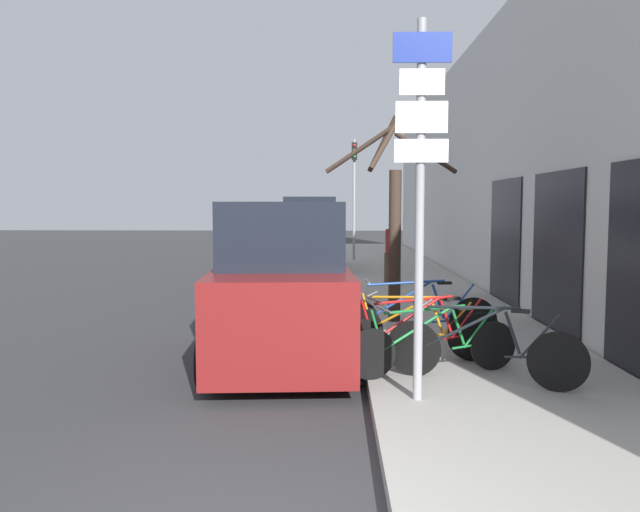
{
  "coord_description": "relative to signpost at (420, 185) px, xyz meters",
  "views": [
    {
      "loc": [
        0.61,
        -3.34,
        2.19
      ],
      "look_at": [
        0.39,
        5.94,
        1.44
      ],
      "focal_mm": 35.0,
      "sensor_mm": 36.0,
      "label": 1
    }
  ],
  "objects": [
    {
      "name": "parked_car_2",
      "position": [
        -1.67,
        13.68,
        -1.29
      ],
      "size": [
        2.07,
        4.23,
        2.46
      ],
      "rotation": [
        0.0,
        0.0,
        0.02
      ],
      "color": "#51565B",
      "rests_on": "ground"
    },
    {
      "name": "pedestrian_near",
      "position": [
        0.64,
        9.89,
        -1.31
      ],
      "size": [
        0.42,
        0.36,
        1.64
      ],
      "rotation": [
        0.0,
        0.0,
        0.23
      ],
      "color": "#4C3D2D",
      "rests_on": "sidewalk_curb"
    },
    {
      "name": "street_tree",
      "position": [
        0.16,
        4.54,
        -0.52
      ],
      "size": [
        2.44,
        1.16,
        3.6
      ],
      "color": "#3D2D23",
      "rests_on": "sidewalk_curb"
    },
    {
      "name": "ground_plane",
      "position": [
        -1.49,
        8.1,
        -2.4
      ],
      "size": [
        80.0,
        80.0,
        0.0
      ],
      "primitive_type": "plane",
      "color": "#333335"
    },
    {
      "name": "bicycle_4",
      "position": [
        0.28,
        2.48,
        -1.84
      ],
      "size": [
        2.43,
        0.44,
        0.98
      ],
      "rotation": [
        0.0,
        0.0,
        1.65
      ],
      "color": "black",
      "rests_on": "sidewalk_curb"
    },
    {
      "name": "bicycle_2",
      "position": [
        0.25,
        1.41,
        -1.87
      ],
      "size": [
        2.2,
        0.79,
        0.89
      ],
      "rotation": [
        0.0,
        0.0,
        1.89
      ],
      "color": "black",
      "rests_on": "sidewalk_curb"
    },
    {
      "name": "parked_car_0",
      "position": [
        -1.62,
        2.27,
        -1.39
      ],
      "size": [
        2.21,
        4.43,
        2.24
      ],
      "rotation": [
        0.0,
        0.0,
        0.07
      ],
      "color": "maroon",
      "rests_on": "ground"
    },
    {
      "name": "bicycle_1",
      "position": [
        0.32,
        0.98,
        -1.89
      ],
      "size": [
        2.13,
        0.74,
        0.84
      ],
      "rotation": [
        0.0,
        0.0,
        1.87
      ],
      "color": "black",
      "rests_on": "sidewalk_curb"
    },
    {
      "name": "bicycle_0",
      "position": [
        0.82,
        0.62,
        -1.86
      ],
      "size": [
        2.13,
        0.9,
        0.92
      ],
      "rotation": [
        0.0,
        0.0,
        1.18
      ],
      "color": "black",
      "rests_on": "sidewalk_curb"
    },
    {
      "name": "signpost",
      "position": [
        0.0,
        0.0,
        0.0
      ],
      "size": [
        0.59,
        0.12,
        3.92
      ],
      "color": "#939399",
      "rests_on": "sidewalk_curb"
    },
    {
      "name": "bicycle_3",
      "position": [
        0.22,
        1.94,
        -1.89
      ],
      "size": [
        1.98,
        0.78,
        0.84
      ],
      "rotation": [
        0.0,
        0.0,
        1.23
      ],
      "color": "black",
      "rests_on": "sidewalk_curb"
    },
    {
      "name": "sidewalk_curb",
      "position": [
        1.11,
        10.9,
        -2.33
      ],
      "size": [
        3.2,
        32.0,
        0.15
      ],
      "color": "#9E9B93",
      "rests_on": "ground"
    },
    {
      "name": "building_facade",
      "position": [
        2.86,
        10.81,
        0.83
      ],
      "size": [
        0.23,
        32.0,
        6.5
      ],
      "color": "silver",
      "rests_on": "ground"
    },
    {
      "name": "parked_car_1",
      "position": [
        -1.76,
        8.08,
        -1.38
      ],
      "size": [
        2.14,
        4.44,
        2.24
      ],
      "rotation": [
        0.0,
        0.0,
        -0.03
      ],
      "color": "silver",
      "rests_on": "ground"
    },
    {
      "name": "traffic_light",
      "position": [
        -0.15,
        16.99,
        0.63
      ],
      "size": [
        0.2,
        0.3,
        4.5
      ],
      "color": "#939399",
      "rests_on": "sidewalk_curb"
    }
  ]
}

